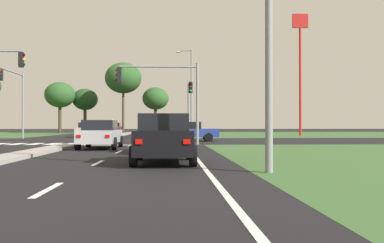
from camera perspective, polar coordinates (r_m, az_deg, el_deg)
ground_plane at (r=35.05m, az=-12.51°, el=-2.47°), size 200.00×200.00×0.00m
grass_verge_far_right at (r=62.23m, az=15.52°, el=-1.56°), size 35.00×35.00×0.01m
median_island_near at (r=16.64m, az=-23.53°, el=-4.48°), size 1.20×22.00×0.14m
median_island_far at (r=59.83m, az=-8.50°, el=-1.56°), size 1.20×36.00×0.14m
lane_dash_near at (r=9.03m, az=-18.13°, el=-8.37°), size 0.14×2.00×0.01m
lane_dash_second at (r=14.87m, az=-12.02°, el=-5.24°), size 0.14×2.00×0.01m
lane_dash_third at (r=20.80m, az=-9.39°, el=-3.87°), size 0.14×2.00×0.01m
lane_dash_fourth at (r=26.76m, az=-7.93°, el=-3.10°), size 0.14×2.00×0.01m
lane_dash_fifth at (r=32.74m, az=-7.01°, el=-2.61°), size 0.14×2.00×0.01m
edge_line_right at (r=16.61m, az=0.57°, el=-4.75°), size 0.14×24.00×0.01m
stop_bar_near at (r=27.64m, az=-7.15°, el=-3.02°), size 6.40×0.50×0.01m
crosswalk_bar_third at (r=31.00m, az=-21.63°, el=-2.71°), size 0.70×2.80×0.01m
crosswalk_bar_fourth at (r=30.65m, az=-19.59°, el=-2.74°), size 0.70×2.80×0.01m
crosswalk_bar_fifth at (r=30.34m, az=-17.51°, el=-2.77°), size 0.70×2.80×0.01m
crosswalk_bar_sixth at (r=30.07m, az=-15.39°, el=-2.80°), size 0.70×2.80×0.01m
crosswalk_bar_seventh at (r=29.85m, az=-13.23°, el=-2.82°), size 0.70×2.80×0.01m
car_beige_near at (r=45.73m, az=-13.31°, el=-1.04°), size 1.99×4.27×1.48m
car_blue_second at (r=33.86m, az=-0.44°, el=-1.27°), size 4.51×2.01×1.48m
car_grey_third at (r=56.64m, az=-11.20°, el=-0.87°), size 2.00×4.51×1.59m
car_black_fifth at (r=14.51m, az=-3.65°, el=-2.16°), size 2.00×4.15×1.61m
car_silver_sixth at (r=23.84m, az=-11.72°, el=-1.59°), size 2.02×4.60×1.50m
car_teal_seventh at (r=20.07m, az=-3.62°, el=-1.82°), size 1.99×4.38×1.50m
car_maroon_eighth at (r=66.25m, az=-9.99°, el=-0.82°), size 1.99×4.19×1.57m
traffic_signal_near_right at (r=28.04m, az=-3.41°, el=4.41°), size 5.27×0.32×5.18m
traffic_signal_far_right at (r=39.60m, az=-0.35°, el=2.93°), size 0.32×4.42×5.18m
traffic_signal_far_left at (r=41.47m, az=-21.85°, el=3.66°), size 0.32×5.68×6.03m
street_lamp_third at (r=52.91m, az=-0.22°, el=4.32°), size 1.93×0.74×10.23m
pedestrian_at_median at (r=44.74m, az=-10.24°, el=-0.56°), size 0.34×0.34×1.66m
fastfood_pole_sign at (r=52.99m, az=13.78°, el=9.11°), size 1.80×0.40×14.03m
treeline_third at (r=68.51m, az=-16.68°, el=3.29°), size 4.46×4.46×7.61m
treeline_fourth at (r=70.13m, az=-13.64°, el=2.75°), size 3.89×3.89×6.84m
treeline_fifth at (r=64.89m, az=-8.86°, el=5.55°), size 5.25×5.25×10.27m
treeline_sixth at (r=65.21m, az=-4.73°, el=2.94°), size 3.87×3.87×6.78m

